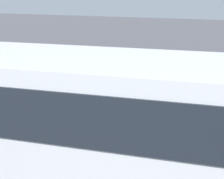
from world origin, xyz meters
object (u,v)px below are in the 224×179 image
tour_bus (90,129)px  spectator_centre (120,110)px  parked_motorcycle_silver (188,148)px  stunt_motorcycle (78,71)px  spectator_far_left (185,119)px  spectator_right (81,108)px  spectator_left (153,114)px  traffic_cone (127,92)px

tour_bus → spectator_centre: bearing=-86.3°
parked_motorcycle_silver → stunt_motorcycle: (5.26, -4.46, 0.58)m
spectator_far_left → spectator_centre: 1.98m
spectator_centre → spectator_right: spectator_centre is taller
spectator_left → parked_motorcycle_silver: (-1.13, 0.84, -0.50)m
spectator_far_left → parked_motorcycle_silver: bearing=104.6°
spectator_centre → parked_motorcycle_silver: size_ratio=0.82×
spectator_far_left → parked_motorcycle_silver: (-0.20, 0.78, -0.50)m
tour_bus → spectator_right: 3.04m
spectator_centre → stunt_motorcycle: stunt_motorcycle is taller
spectator_left → traffic_cone: size_ratio=2.63×
stunt_motorcycle → traffic_cone: (-2.25, -0.13, -0.75)m
spectator_centre → spectator_far_left: bearing=178.3°
spectator_centre → spectator_right: size_ratio=1.01×
parked_motorcycle_silver → spectator_left: bearing=-36.5°
spectator_centre → traffic_cone: 3.90m
spectator_right → traffic_cone: (-0.38, -3.98, -0.68)m
spectator_centre → spectator_right: bearing=10.8°
tour_bus → traffic_cone: 6.81m
parked_motorcycle_silver → stunt_motorcycle: size_ratio=1.07×
spectator_right → stunt_motorcycle: stunt_motorcycle is taller
spectator_right → traffic_cone: 4.06m
spectator_far_left → traffic_cone: (2.81, -3.81, -0.68)m
spectator_centre → traffic_cone: spectator_centre is taller
spectator_far_left → spectator_centre: spectator_centre is taller
traffic_cone → parked_motorcycle_silver: bearing=123.3°
tour_bus → stunt_motorcycle: (3.26, -6.48, -0.58)m
tour_bus → spectator_left: size_ratio=5.59×
tour_bus → spectator_far_left: tour_bus is taller
spectator_centre → traffic_cone: bearing=-77.6°
spectator_right → traffic_cone: spectator_right is taller
spectator_centre → traffic_cone: (0.83, -3.75, -0.69)m
spectator_centre → parked_motorcycle_silver: bearing=159.1°
spectator_left → spectator_right: bearing=5.9°
tour_bus → stunt_motorcycle: 7.27m
tour_bus → spectator_centre: 2.93m
parked_motorcycle_silver → spectator_centre: bearing=-20.9°
tour_bus → spectator_left: bearing=-106.9°
tour_bus → spectator_left: 3.06m
parked_motorcycle_silver → stunt_motorcycle: stunt_motorcycle is taller
spectator_left → spectator_centre: size_ratio=0.99×
traffic_cone → spectator_left: bearing=116.6°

